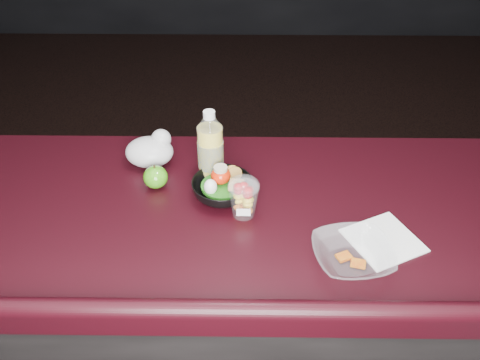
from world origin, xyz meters
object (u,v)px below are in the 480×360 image
green_apple (156,177)px  fruit_cup (244,196)px  takeout_bowl (352,256)px  lemonade_bottle (211,152)px  snack_bowl (222,188)px

green_apple → fruit_cup: bearing=-25.4°
takeout_bowl → fruit_cup: bearing=146.3°
lemonade_bottle → green_apple: (-0.15, -0.04, -0.06)m
fruit_cup → takeout_bowl: 0.31m
takeout_bowl → lemonade_bottle: bearing=137.0°
fruit_cup → green_apple: bearing=154.6°
takeout_bowl → snack_bowl: bearing=142.4°
fruit_cup → takeout_bowl: (0.26, -0.17, -0.04)m
fruit_cup → snack_bowl: 0.10m
lemonade_bottle → takeout_bowl: size_ratio=1.02×
lemonade_bottle → takeout_bowl: (0.35, -0.33, -0.07)m
snack_bowl → takeout_bowl: (0.32, -0.24, -0.01)m
lemonade_bottle → snack_bowl: 0.11m
fruit_cup → snack_bowl: size_ratio=0.58×
green_apple → snack_bowl: size_ratio=0.35×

